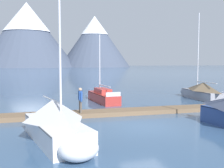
# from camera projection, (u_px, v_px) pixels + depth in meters

# --- Properties ---
(ground_plane) EXTENTS (700.00, 700.00, 0.00)m
(ground_plane) POSITION_uv_depth(u_px,v_px,m) (145.00, 127.00, 15.17)
(ground_plane) COLOR #38567A
(mountain_central_massif) EXTENTS (84.87, 84.87, 56.31)m
(mountain_central_massif) POSITION_uv_depth(u_px,v_px,m) (27.00, 33.00, 232.11)
(mountain_central_massif) COLOR #424C60
(mountain_central_massif) RESTS_ON ground
(mountain_shoulder_ridge) EXTENTS (66.20, 66.20, 47.32)m
(mountain_shoulder_ridge) POSITION_uv_depth(u_px,v_px,m) (95.00, 41.00, 248.32)
(mountain_shoulder_ridge) COLOR #424C60
(mountain_shoulder_ridge) RESTS_ON ground
(dock) EXTENTS (26.78, 3.37, 0.30)m
(dock) POSITION_uv_depth(u_px,v_px,m) (121.00, 112.00, 18.94)
(dock) COLOR brown
(dock) RESTS_ON ground
(sailboat_second_berth) EXTENTS (2.78, 6.28, 6.56)m
(sailboat_second_berth) POSITION_uv_depth(u_px,v_px,m) (57.00, 123.00, 12.11)
(sailboat_second_berth) COLOR white
(sailboat_second_berth) RESTS_ON ground
(sailboat_mid_dock_port) EXTENTS (1.64, 6.62, 6.33)m
(sailboat_mid_dock_port) POSITION_uv_depth(u_px,v_px,m) (102.00, 96.00, 25.25)
(sailboat_mid_dock_port) COLOR #B2332D
(sailboat_mid_dock_port) RESTS_ON ground
(sailboat_far_berth) EXTENTS (2.10, 6.66, 8.71)m
(sailboat_far_berth) POSITION_uv_depth(u_px,v_px,m) (200.00, 91.00, 26.98)
(sailboat_far_berth) COLOR #93939E
(sailboat_far_berth) RESTS_ON ground
(person_on_dock) EXTENTS (0.22, 0.59, 1.69)m
(person_on_dock) POSITION_uv_depth(u_px,v_px,m) (80.00, 99.00, 17.73)
(person_on_dock) COLOR brown
(person_on_dock) RESTS_ON dock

